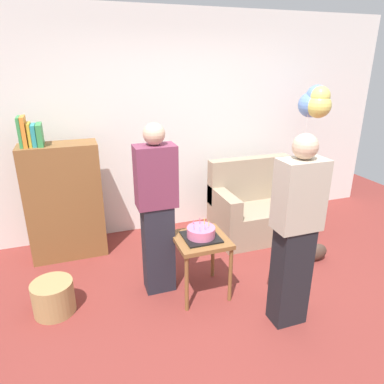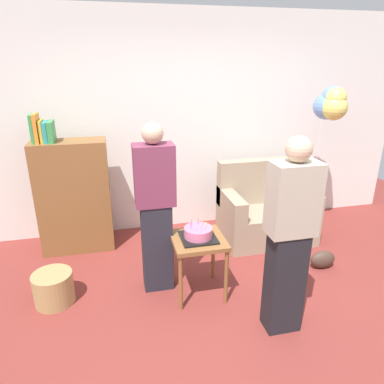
{
  "view_description": "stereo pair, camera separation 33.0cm",
  "coord_description": "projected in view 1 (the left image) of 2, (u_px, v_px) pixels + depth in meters",
  "views": [
    {
      "loc": [
        -1.23,
        -2.21,
        2.12
      ],
      "look_at": [
        -0.21,
        0.71,
        0.95
      ],
      "focal_mm": 32.79,
      "sensor_mm": 36.0,
      "label": 1
    },
    {
      "loc": [
        -0.91,
        -2.3,
        2.12
      ],
      "look_at": [
        -0.21,
        0.71,
        0.95
      ],
      "focal_mm": 32.79,
      "sensor_mm": 36.0,
      "label": 2
    }
  ],
  "objects": [
    {
      "name": "side_table",
      "position": [
        201.0,
        246.0,
        3.25
      ],
      "size": [
        0.48,
        0.48,
        0.59
      ],
      "color": "brown",
      "rests_on": "ground_plane"
    },
    {
      "name": "person_blowing_candles",
      "position": [
        157.0,
        211.0,
        3.19
      ],
      "size": [
        0.36,
        0.22,
        1.63
      ],
      "rotation": [
        0.0,
        0.0,
        0.16
      ],
      "color": "#23232D",
      "rests_on": "ground_plane"
    },
    {
      "name": "handbag",
      "position": [
        315.0,
        252.0,
        3.92
      ],
      "size": [
        0.28,
        0.14,
        0.2
      ],
      "primitive_type": "ellipsoid",
      "color": "#473328",
      "rests_on": "ground_plane"
    },
    {
      "name": "person_holding_cake",
      "position": [
        295.0,
        234.0,
        2.77
      ],
      "size": [
        0.36,
        0.22,
        1.63
      ],
      "rotation": [
        0.0,
        0.0,
        2.69
      ],
      "color": "black",
      "rests_on": "ground_plane"
    },
    {
      "name": "wicker_basket",
      "position": [
        53.0,
        297.0,
        3.1
      ],
      "size": [
        0.36,
        0.36,
        0.3
      ],
      "primitive_type": "cylinder",
      "color": "#A88451",
      "rests_on": "ground_plane"
    },
    {
      "name": "wall_back",
      "position": [
        173.0,
        125.0,
        4.42
      ],
      "size": [
        6.0,
        0.1,
        2.7
      ],
      "primitive_type": "cube",
      "color": "silver",
      "rests_on": "ground_plane"
    },
    {
      "name": "bookshelf",
      "position": [
        64.0,
        200.0,
        3.86
      ],
      "size": [
        0.8,
        0.36,
        1.6
      ],
      "color": "brown",
      "rests_on": "ground_plane"
    },
    {
      "name": "balloon_bunch",
      "position": [
        316.0,
        102.0,
        4.28
      ],
      "size": [
        0.34,
        0.42,
        1.84
      ],
      "color": "silver",
      "rests_on": "ground_plane"
    },
    {
      "name": "ground_plane",
      "position": [
        241.0,
        317.0,
        3.08
      ],
      "size": [
        8.0,
        8.0,
        0.0
      ],
      "primitive_type": "plane",
      "color": "maroon"
    },
    {
      "name": "couch",
      "position": [
        256.0,
        209.0,
        4.46
      ],
      "size": [
        1.1,
        0.7,
        0.96
      ],
      "color": "gray",
      "rests_on": "ground_plane"
    },
    {
      "name": "birthday_cake",
      "position": [
        201.0,
        233.0,
        3.2
      ],
      "size": [
        0.32,
        0.32,
        0.17
      ],
      "color": "black",
      "rests_on": "side_table"
    }
  ]
}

